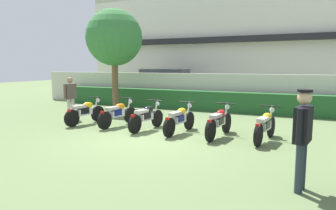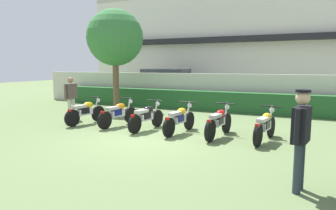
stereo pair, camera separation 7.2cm
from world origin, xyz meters
name	(u,v)px [view 1 (the left image)]	position (x,y,z in m)	size (l,w,h in m)	color
ground	(145,140)	(0.00, 0.00, 0.00)	(60.00, 60.00, 0.00)	#607547
building	(247,45)	(0.00, 15.05, 3.54)	(21.93, 6.50, 7.07)	silver
compound_wall	(214,91)	(0.00, 6.94, 0.86)	(20.83, 0.30, 1.71)	beige
hedge_row	(210,101)	(0.00, 6.24, 0.46)	(16.67, 0.70, 0.92)	#235628
parked_car	(167,85)	(-3.72, 9.50, 0.94)	(4.63, 2.37, 1.89)	#9EA3A8
tree_near_inspector	(114,38)	(-4.50, 5.09, 3.42)	(2.73, 2.73, 4.81)	brown
motorcycle_in_row_0	(85,112)	(-3.11, 1.15, 0.45)	(0.61, 1.79, 0.96)	black
motorcycle_in_row_1	(118,113)	(-1.83, 1.33, 0.45)	(0.61, 1.89, 0.96)	black
motorcycle_in_row_2	(146,117)	(-0.60, 1.17, 0.44)	(0.60, 1.86, 0.95)	black
motorcycle_in_row_3	(180,119)	(0.56, 1.19, 0.44)	(0.60, 1.90, 0.95)	black
motorcycle_in_row_4	(219,122)	(1.81, 1.22, 0.46)	(0.60, 1.94, 0.97)	black
motorcycle_in_row_5	(265,126)	(3.12, 1.23, 0.45)	(0.60, 1.89, 0.96)	black
inspector_person	(70,95)	(-4.19, 1.63, 0.98)	(0.22, 0.67, 1.66)	beige
officer_0	(303,132)	(4.11, -2.03, 1.02)	(0.30, 0.67, 1.72)	#28333D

